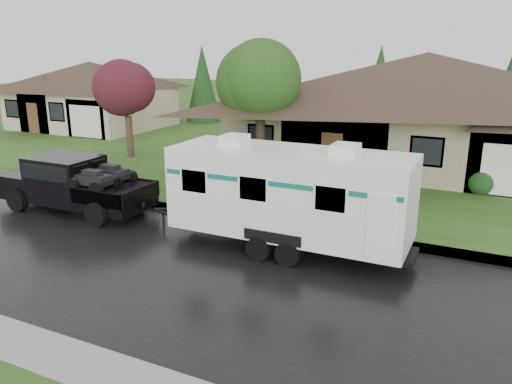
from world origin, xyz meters
The scene contains 11 objects.
ground centered at (0.00, 0.00, 0.00)m, with size 140.00×140.00×0.00m, color #274C17.
road centered at (0.00, -2.00, 0.01)m, with size 140.00×8.00×0.01m, color black.
curb centered at (0.00, 2.25, 0.07)m, with size 140.00×0.50×0.15m, color gray.
lawn centered at (0.00, 15.00, 0.07)m, with size 140.00×26.00×0.15m, color #274C17.
house_main centered at (2.29, 13.84, 3.59)m, with size 19.44×10.80×6.90m.
house_far centered at (-21.78, 15.85, 2.97)m, with size 10.80×8.64×5.80m.
tree_left_green centered at (-4.11, 7.39, 4.41)m, with size 3.71×3.71×6.14m.
tree_red centered at (-12.67, 8.74, 3.67)m, with size 3.07×3.07×5.09m.
shrub_row centered at (2.00, 9.30, 0.65)m, with size 13.60×1.00×1.00m.
pickup_truck centered at (-8.79, 0.62, 1.10)m, with size 6.18×2.35×2.06m.
travel_trailer centered at (0.02, 0.62, 1.81)m, with size 7.62×2.68×3.42m.
Camera 1 is at (5.30, -12.78, 6.03)m, focal length 35.00 mm.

